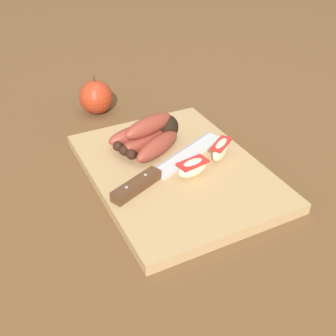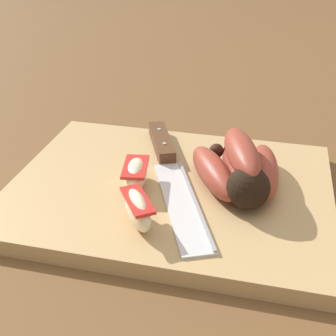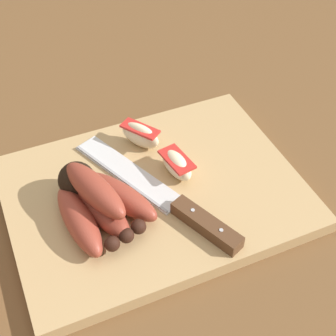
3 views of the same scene
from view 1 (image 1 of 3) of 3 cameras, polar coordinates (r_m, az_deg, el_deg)
ground_plane at (r=0.77m, az=0.52°, el=-0.51°), size 6.00×6.00×0.00m
cutting_board at (r=0.75m, az=1.14°, el=-0.34°), size 0.38×0.29×0.02m
banana_bunch at (r=0.79m, az=-2.52°, el=4.49°), size 0.12×0.14×0.06m
chefs_knife at (r=0.72m, az=-1.69°, el=-0.77°), size 0.14×0.27×0.02m
apple_wedge_near at (r=0.72m, az=3.39°, el=0.07°), size 0.04×0.06×0.03m
apple_wedge_middle at (r=0.76m, az=7.24°, el=2.57°), size 0.05×0.06×0.04m
whole_apple at (r=0.97m, az=-9.83°, el=9.54°), size 0.08×0.08×0.09m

